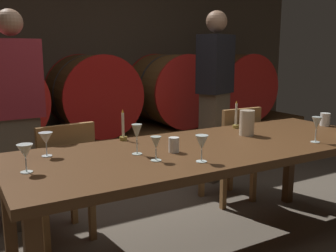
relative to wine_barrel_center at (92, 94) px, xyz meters
The scene contains 21 objects.
back_wall 0.72m from the wine_barrel_center, 88.72° to the left, with size 6.68×0.24×2.71m, color #473A2D.
barrel_shelf 0.66m from the wine_barrel_center, ahead, with size 6.01×0.90×0.44m, color brown.
wine_barrel_center is the anchor object (origin of this frame).
wine_barrel_right 1.04m from the wine_barrel_center, ahead, with size 0.90×0.85×0.90m.
wine_barrel_far_right 2.04m from the wine_barrel_center, ahead, with size 0.90×0.85×0.90m.
dining_table 2.26m from the wine_barrel_center, 89.65° to the right, with size 2.53×0.92×0.77m.
chair_left 1.80m from the wine_barrel_center, 116.05° to the right, with size 0.44×0.44×0.88m.
chair_right 1.81m from the wine_barrel_center, 64.61° to the right, with size 0.41×0.41×0.88m.
guest_left 1.53m from the wine_barrel_center, 130.31° to the right, with size 0.39×0.26×1.66m.
guest_right 1.40m from the wine_barrel_center, 44.92° to the right, with size 0.44×0.37×1.77m.
candle_left 1.90m from the wine_barrel_center, 102.70° to the right, with size 0.05×0.05×0.21m.
candle_right 1.97m from the wine_barrel_center, 74.75° to the right, with size 0.05×0.05×0.22m.
pitcher 2.18m from the wine_barrel_center, 78.96° to the right, with size 0.11×0.11×0.18m.
wine_glass_far_left 2.52m from the wine_barrel_center, 116.22° to the right, with size 0.08×0.08×0.14m.
wine_glass_left 2.23m from the wine_barrel_center, 115.53° to the right, with size 0.08×0.08×0.14m.
wine_glass_center_left 2.28m from the wine_barrel_center, 102.44° to the right, with size 0.06×0.06×0.18m.
wine_glass_center_right 2.44m from the wine_barrel_center, 100.83° to the right, with size 0.06×0.06×0.14m.
wine_glass_right 2.56m from the wine_barrel_center, 95.72° to the right, with size 0.07×0.07×0.15m.
wine_glass_far_right 2.63m from the wine_barrel_center, 75.37° to the right, with size 0.06×0.06×0.17m.
cup_left 2.31m from the wine_barrel_center, 96.98° to the right, with size 0.06×0.06×0.09m, color white.
cup_right 2.50m from the wine_barrel_center, 61.01° to the right, with size 0.08×0.08×0.10m, color white.
Camera 1 is at (-1.42, -1.94, 1.35)m, focal length 40.76 mm.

